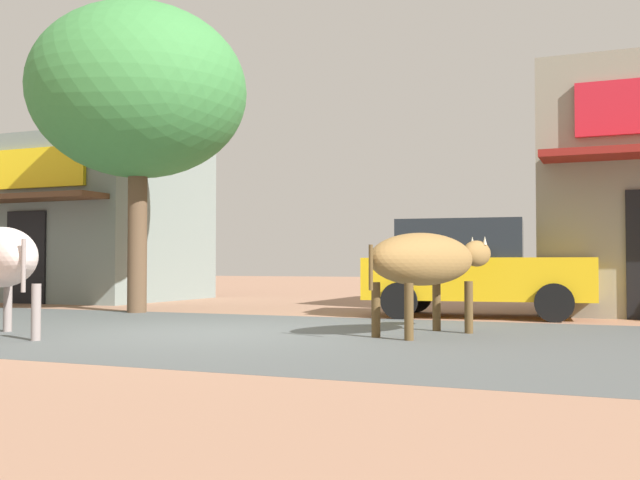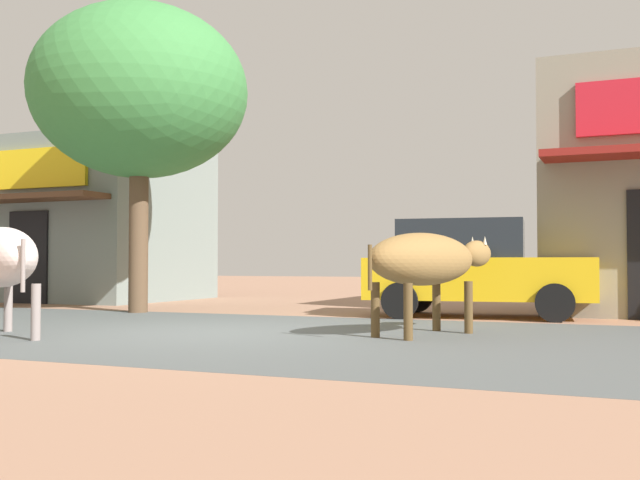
% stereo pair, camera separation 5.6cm
% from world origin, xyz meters
% --- Properties ---
extents(ground, '(80.00, 80.00, 0.00)m').
position_xyz_m(ground, '(0.00, 0.00, 0.00)').
color(ground, '#A3775D').
extents(asphalt_road, '(72.00, 6.28, 0.00)m').
position_xyz_m(asphalt_road, '(0.00, 0.00, 0.00)').
color(asphalt_road, '#545959').
rests_on(asphalt_road, ground).
extents(storefront_left_cafe, '(7.85, 5.13, 3.93)m').
position_xyz_m(storefront_left_cafe, '(-9.01, 6.59, 1.97)').
color(storefront_left_cafe, gray).
rests_on(storefront_left_cafe, ground).
extents(roadside_tree, '(4.02, 4.02, 5.72)m').
position_xyz_m(roadside_tree, '(-3.34, 2.90, 4.09)').
color(roadside_tree, brown).
rests_on(roadside_tree, ground).
extents(parked_hatchback_car, '(3.88, 2.22, 1.64)m').
position_xyz_m(parked_hatchback_car, '(2.62, 4.16, 0.84)').
color(parked_hatchback_car, gold).
rests_on(parked_hatchback_car, ground).
extents(cow_far_dark, '(1.41, 2.46, 1.29)m').
position_xyz_m(cow_far_dark, '(2.68, 0.69, 0.94)').
color(cow_far_dark, olive).
rests_on(cow_far_dark, ground).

